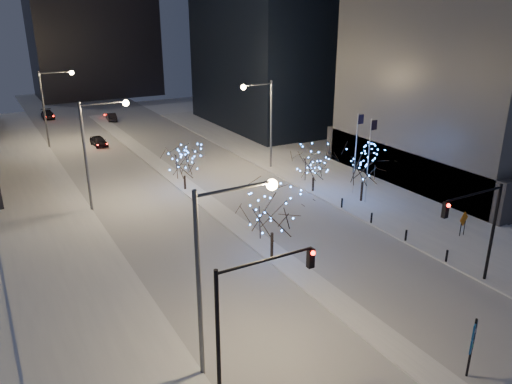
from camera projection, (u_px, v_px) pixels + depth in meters
ground at (378, 335)px, 28.40m from camera, size 160.00×160.00×0.00m
road at (166, 171)px, 56.92m from camera, size 20.00×130.00×0.02m
median at (182, 183)px, 52.83m from camera, size 2.00×80.00×0.15m
east_sidewalk at (354, 187)px, 51.62m from camera, size 10.00×90.00×0.15m
west_sidewalk at (59, 250)px, 38.19m from camera, size 8.00×90.00×0.15m
plinth at (493, 149)px, 58.12m from camera, size 30.00×24.00×4.00m
street_lamp_w_near at (218, 255)px, 23.63m from camera, size 4.40×0.56×10.00m
street_lamp_w_mid at (96, 140)px, 44.00m from camera, size 4.40×0.56×10.00m
street_lamp_w_far at (51, 98)px, 64.38m from camera, size 4.40×0.56×10.00m
street_lamp_east at (264, 114)px, 55.27m from camera, size 3.90×0.56×10.00m
traffic_signal_west at (248, 305)px, 22.83m from camera, size 5.26×0.43×7.00m
traffic_signal_east at (480, 221)px, 31.70m from camera, size 5.26×0.43×7.00m
flagpoles at (363, 151)px, 46.98m from camera, size 1.35×2.60×8.00m
bollards at (388, 226)px, 41.07m from camera, size 0.16×12.16×0.90m
car_near at (99, 141)px, 66.79m from camera, size 1.90×4.09×1.36m
car_mid at (111, 117)px, 81.65m from camera, size 1.79×4.06×1.30m
car_far at (48, 115)px, 83.36m from camera, size 2.01×4.65×1.33m
holiday_tree_median_near at (272, 210)px, 35.66m from camera, size 6.12×6.12×5.96m
holiday_tree_median_far at (184, 163)px, 49.84m from camera, size 4.90×4.90×4.46m
holiday_tree_plaza_near at (364, 165)px, 46.50m from camera, size 5.00×5.00×5.67m
holiday_tree_plaza_far at (314, 163)px, 49.30m from camera, size 5.16×5.16×4.68m
wayfinding_sign at (473, 342)px, 24.54m from camera, size 0.58×0.33×3.41m
construction_sign at (464, 221)px, 40.03m from camera, size 1.26×0.32×2.11m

